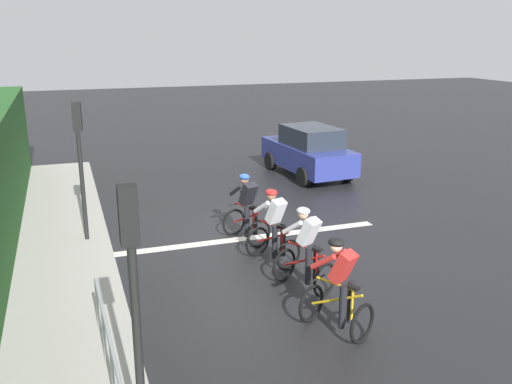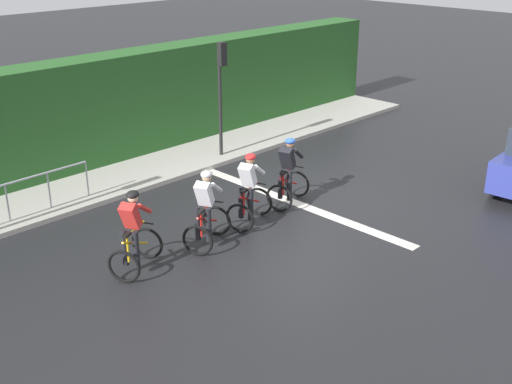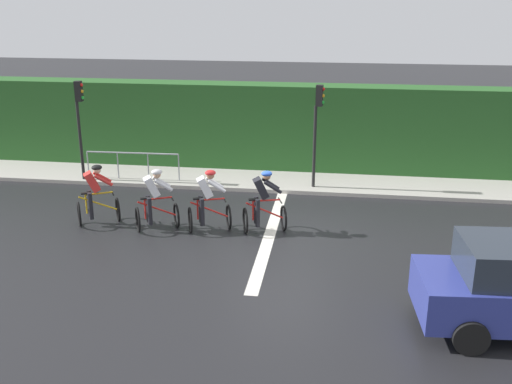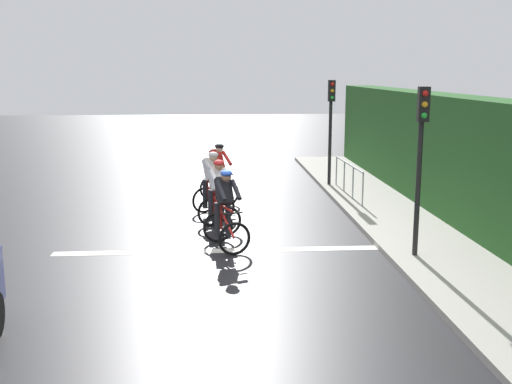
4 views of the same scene
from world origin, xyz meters
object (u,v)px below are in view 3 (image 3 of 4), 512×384
at_px(cyclist_fourth, 263,203).
at_px(cyclist_second, 155,201).
at_px(cyclist_lead, 96,196).
at_px(traffic_light_near_crossing, 317,122).
at_px(pedestrian_railing_kerbside, 133,160).
at_px(traffic_light_far_junction, 80,116).
at_px(cyclist_mid, 208,202).

bearing_deg(cyclist_fourth, cyclist_second, 95.37).
xyz_separation_m(cyclist_second, cyclist_fourth, (0.27, -2.82, 0.00)).
bearing_deg(cyclist_fourth, cyclist_lead, 91.23).
xyz_separation_m(traffic_light_near_crossing, pedestrian_railing_kerbside, (0.00, 5.99, -1.45)).
bearing_deg(traffic_light_far_junction, cyclist_second, -135.81).
height_order(traffic_light_near_crossing, traffic_light_far_junction, same).
height_order(cyclist_fourth, traffic_light_far_junction, traffic_light_far_junction).
bearing_deg(cyclist_fourth, traffic_light_far_junction, 62.03).
bearing_deg(cyclist_mid, cyclist_second, 95.45).
distance_m(cyclist_lead, traffic_light_near_crossing, 6.96).
relative_size(cyclist_second, cyclist_mid, 1.00).
distance_m(traffic_light_near_crossing, pedestrian_railing_kerbside, 6.16).
bearing_deg(cyclist_lead, traffic_light_near_crossing, -56.83).
height_order(cyclist_second, traffic_light_near_crossing, traffic_light_near_crossing).
bearing_deg(traffic_light_far_junction, cyclist_lead, -151.95).
bearing_deg(cyclist_mid, traffic_light_near_crossing, -34.95).
bearing_deg(traffic_light_near_crossing, cyclist_fourth, 161.87).
bearing_deg(traffic_light_near_crossing, traffic_light_far_junction, 91.88).
xyz_separation_m(cyclist_lead, pedestrian_railing_kerbside, (3.73, 0.28, -0.02)).
bearing_deg(traffic_light_far_junction, pedestrian_railing_kerbside, -80.99).
relative_size(cyclist_mid, pedestrian_railing_kerbside, 0.53).
xyz_separation_m(cyclist_mid, traffic_light_far_junction, (3.52, 4.93, 1.43)).
bearing_deg(cyclist_mid, cyclist_lead, 89.32).
distance_m(cyclist_fourth, traffic_light_near_crossing, 4.08).
relative_size(cyclist_second, traffic_light_far_junction, 0.50).
xyz_separation_m(cyclist_second, traffic_light_near_crossing, (3.90, -4.01, 1.43)).
relative_size(cyclist_mid, traffic_light_near_crossing, 0.50).
bearing_deg(cyclist_lead, traffic_light_far_junction, 28.05).
relative_size(cyclist_second, cyclist_fourth, 1.00).
bearing_deg(cyclist_mid, pedestrian_railing_kerbside, 41.71).
relative_size(cyclist_second, pedestrian_railing_kerbside, 0.53).
xyz_separation_m(cyclist_mid, pedestrian_railing_kerbside, (3.77, 3.36, -0.02)).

